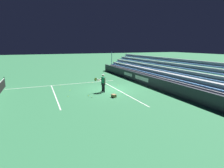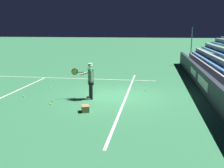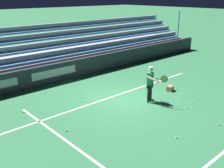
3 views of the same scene
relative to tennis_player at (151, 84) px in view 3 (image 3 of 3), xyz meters
name	(u,v)px [view 3 (image 3 of 3)]	position (x,y,z in m)	size (l,w,h in m)	color
ground_plane	(121,99)	(0.76, -1.16, -0.89)	(160.00, 160.00, 0.00)	#337A4C
court_baseline_white	(114,96)	(0.76, -1.66, -0.89)	(12.00, 0.10, 0.01)	white
back_wall_sponsor_board	(70,70)	(0.77, -5.58, -0.34)	(26.00, 0.25, 1.10)	#2D333D
bleacher_stand	(51,60)	(0.76, -7.81, -0.13)	(24.70, 3.20, 3.40)	#9EA3A8
tennis_player	(151,84)	(0.00, 0.00, 0.00)	(0.58, 1.08, 1.71)	black
ball_box_cardboard	(170,88)	(-1.96, -0.26, -0.76)	(0.40, 0.30, 0.26)	#A87F51
tennis_ball_by_box	(24,112)	(5.00, -2.85, -0.86)	(0.07, 0.07, 0.07)	#CCE533
tennis_ball_near_player	(219,124)	(-0.20, 3.34, -0.86)	(0.07, 0.07, 0.07)	#CCE533
tennis_ball_toward_net	(176,137)	(1.87, 2.80, -0.86)	(0.07, 0.07, 0.07)	#CCE533
tennis_ball_stray_back	(82,97)	(2.12, -2.56, -0.86)	(0.07, 0.07, 0.07)	#CCE533
tennis_ball_midcourt	(192,103)	(-1.27, 1.51, -0.86)	(0.07, 0.07, 0.07)	#CCE533
tennis_ball_on_baseline	(188,108)	(-0.70, 1.64, -0.86)	(0.07, 0.07, 0.07)	#CCE533
tennis_ball_far_left	(66,131)	(4.50, -0.25, -0.86)	(0.07, 0.07, 0.07)	#CCE533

